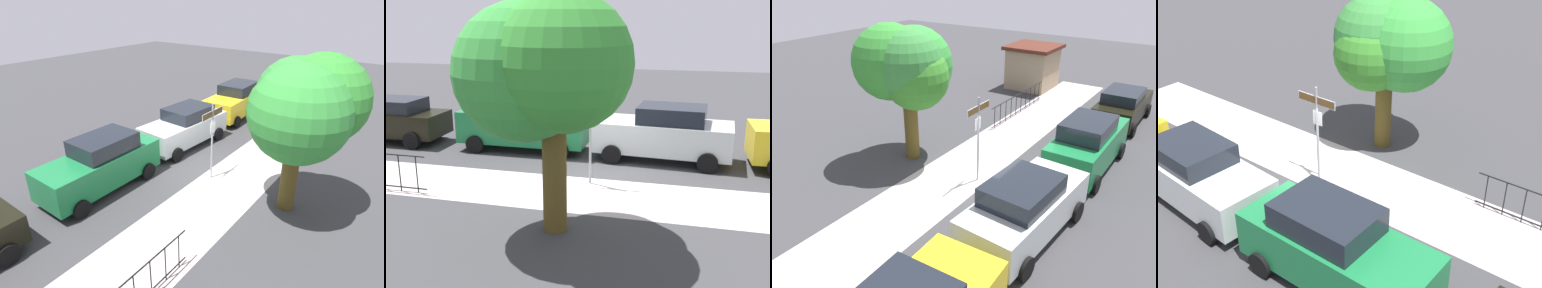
% 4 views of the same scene
% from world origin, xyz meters
% --- Properties ---
extents(ground_plane, '(60.00, 60.00, 0.00)m').
position_xyz_m(ground_plane, '(0.00, 0.00, 0.00)').
color(ground_plane, '#38383A').
extents(sidewalk_strip, '(24.00, 2.60, 0.00)m').
position_xyz_m(sidewalk_strip, '(2.00, 1.30, 0.00)').
color(sidewalk_strip, '#B0A4A3').
rests_on(sidewalk_strip, ground_plane).
extents(street_sign, '(1.33, 0.07, 3.11)m').
position_xyz_m(street_sign, '(0.19, 0.40, 2.11)').
color(street_sign, '#9EA0A5').
rests_on(street_sign, ground_plane).
extents(shade_tree, '(3.83, 3.59, 5.24)m').
position_xyz_m(shade_tree, '(0.30, 3.61, 3.64)').
color(shade_tree, '#504019').
rests_on(shade_tree, ground_plane).
extents(car_silver, '(4.61, 2.26, 1.88)m').
position_xyz_m(car_silver, '(-1.73, -2.38, 0.95)').
color(car_silver, silver).
rests_on(car_silver, ground_plane).
extents(car_green, '(4.62, 1.98, 2.04)m').
position_xyz_m(car_green, '(3.22, -2.49, 1.02)').
color(car_green, '#18703A').
rests_on(car_green, ground_plane).
extents(car_black, '(4.48, 1.99, 1.69)m').
position_xyz_m(car_black, '(8.77, -2.36, 0.87)').
color(car_black, black).
rests_on(car_black, ground_plane).
extents(iron_fence, '(5.37, 0.04, 1.07)m').
position_xyz_m(iron_fence, '(7.05, 2.30, 0.56)').
color(iron_fence, black).
rests_on(iron_fence, ground_plane).
extents(utility_shed, '(2.93, 2.85, 2.56)m').
position_xyz_m(utility_shed, '(11.73, 3.80, 1.31)').
color(utility_shed, '#998466').
rests_on(utility_shed, ground_plane).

